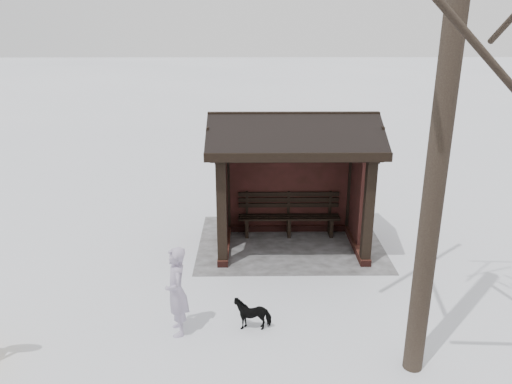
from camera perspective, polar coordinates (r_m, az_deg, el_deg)
ground at (r=11.50m, az=3.96°, el=-6.22°), size 120.00×120.00×0.00m
trampled_patch at (r=11.68m, az=3.89°, el=-5.76°), size 4.20×3.20×0.02m
bus_shelter at (r=10.91m, az=4.16°, el=4.47°), size 3.60×2.40×3.09m
pedestrian at (r=8.30m, az=-9.05°, el=-11.16°), size 0.49×0.63×1.52m
dog at (r=8.60m, az=-0.39°, el=-13.61°), size 0.64×0.31×0.53m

